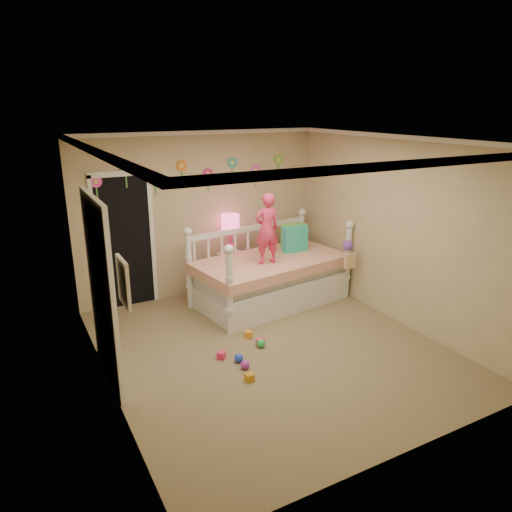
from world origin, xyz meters
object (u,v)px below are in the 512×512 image
daybed (270,263)px  child (267,229)px  nightstand (231,272)px  table_lamp (230,228)px

daybed → child: 0.64m
daybed → nightstand: (-0.33, 0.72, -0.32)m
daybed → child: bearing=-142.3°
child → daybed: bearing=-130.9°
child → nightstand: bearing=-75.6°
child → table_lamp: bearing=-75.6°
daybed → nightstand: bearing=107.1°
daybed → table_lamp: table_lamp is taller
table_lamp → child: bearing=-79.1°
daybed → nightstand: size_ratio=3.62×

